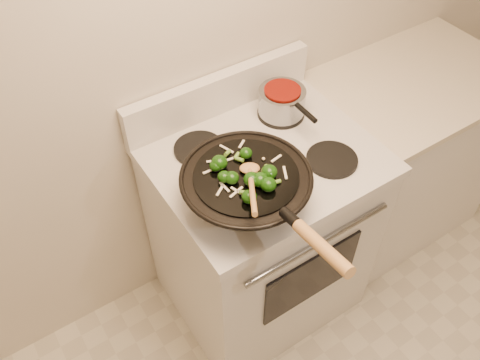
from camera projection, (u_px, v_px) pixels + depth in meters
stove at (260, 231)px, 2.12m from camera, size 0.78×0.67×1.08m
counter_unit at (396, 155)px, 2.45m from camera, size 0.88×0.62×0.91m
wok at (247, 188)px, 1.57m from camera, size 0.41×0.68×0.24m
stirfry at (246, 175)px, 1.51m from camera, size 0.26×0.27×0.05m
wooden_spoon at (251, 181)px, 1.47m from camera, size 0.18×0.26×0.11m
saucepan at (282, 101)px, 1.89m from camera, size 0.18×0.28×0.10m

